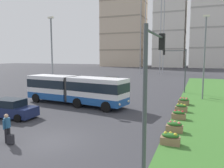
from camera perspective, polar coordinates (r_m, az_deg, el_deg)
ground_plane at (r=14.38m, az=-15.15°, el=-14.07°), size 260.00×260.00×0.00m
articulated_bus at (r=24.16m, az=-9.40°, el=-1.34°), size 12.03×4.16×3.00m
car_navy_sedan at (r=20.74m, az=-24.45°, el=-5.78°), size 4.46×2.14×1.58m
car_white_van at (r=39.19m, az=-0.02°, el=0.59°), size 4.42×2.06×1.58m
pedestrian_crossing at (r=14.91m, az=-25.26°, el=-9.68°), size 0.36×0.58×1.74m
rolling_suitcase at (r=14.68m, az=-24.45°, el=-12.73°), size 0.37×0.26×0.97m
flower_planter_0 at (r=13.64m, az=14.65°, el=-13.33°), size 1.10×0.56×0.74m
flower_planter_1 at (r=15.86m, az=15.66°, el=-10.46°), size 1.10×0.56×0.74m
flower_planter_2 at (r=19.07m, az=16.67°, el=-7.54°), size 1.10×0.56×0.74m
flower_planter_3 at (r=21.66m, az=17.25°, el=-5.82°), size 1.10×0.56×0.74m
flower_planter_4 at (r=24.72m, az=17.77°, el=-4.28°), size 1.10×0.56×0.74m
flower_planter_5 at (r=25.08m, az=17.83°, el=-4.12°), size 1.10×0.56×0.74m
traffic_light_far_right at (r=32.87m, az=16.43°, el=5.09°), size 3.37×0.28×6.15m
traffic_light_near_right at (r=9.20m, az=10.19°, el=1.71°), size 0.28×3.96×6.24m
streetlight_left at (r=28.09m, az=-15.07°, el=7.23°), size 0.70×0.28×9.81m
streetlight_median at (r=28.41m, az=22.54°, el=6.99°), size 0.70×0.28×9.86m
apartment_tower_west at (r=122.50m, az=3.06°, el=14.27°), size 21.64×16.07×41.36m
apartment_tower_westcentre at (r=119.06m, az=14.65°, el=14.58°), size 14.85×16.43×42.64m
apartment_tower_centre at (r=119.46m, az=24.28°, el=12.47°), size 19.92×19.11×35.59m
transmission_pylon at (r=73.12m, az=10.42°, el=18.34°), size 9.00×6.24×36.40m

